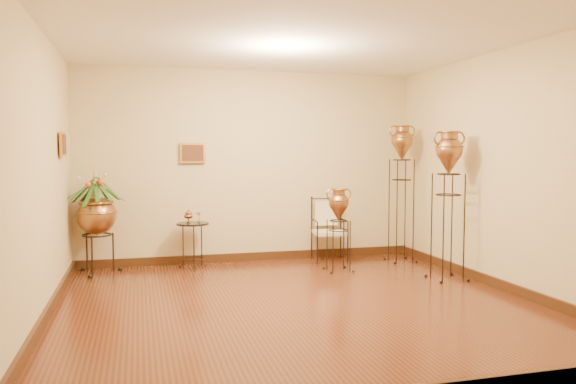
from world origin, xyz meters
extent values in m
plane|color=#562814|center=(0.00, 0.00, 0.00)|extent=(5.00, 5.00, 0.00)
cube|color=#3E200E|center=(0.00, 2.48, 0.06)|extent=(5.00, 0.04, 0.12)
cube|color=#3E200E|center=(-2.48, 0.00, 0.06)|extent=(0.04, 5.00, 0.12)
cube|color=#3E200E|center=(2.48, 0.00, 0.06)|extent=(0.04, 5.00, 0.12)
cube|color=#C28639|center=(-0.85, 2.46, 1.60)|extent=(0.36, 0.03, 0.29)
cube|color=#C28639|center=(-2.46, 1.45, 1.70)|extent=(0.03, 0.36, 0.29)
cube|color=beige|center=(1.11, 2.15, 0.43)|extent=(0.49, 0.46, 0.05)
cube|color=beige|center=(1.11, 2.15, 0.69)|extent=(0.35, 0.06, 0.37)
cylinder|color=black|center=(-0.89, 2.15, 0.63)|extent=(0.44, 0.44, 0.01)
camera|label=1|loc=(-1.61, -5.64, 1.60)|focal=35.00mm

